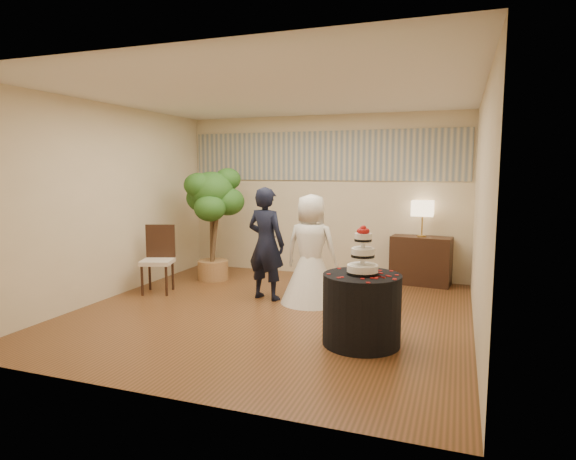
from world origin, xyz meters
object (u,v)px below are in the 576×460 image
at_px(wedding_cake, 363,250).
at_px(ficus_tree, 212,223).
at_px(console, 421,260).
at_px(groom, 266,244).
at_px(cake_table, 362,309).
at_px(side_chair, 157,260).
at_px(table_lamp, 422,219).
at_px(bride, 311,249).

height_order(wedding_cake, ficus_tree, ficus_tree).
bearing_deg(console, wedding_cake, -90.86).
xyz_separation_m(wedding_cake, ficus_tree, (-2.97, 2.17, -0.06)).
xyz_separation_m(groom, cake_table, (1.65, -1.34, -0.43)).
distance_m(console, side_chair, 4.18).
xyz_separation_m(table_lamp, side_chair, (-3.72, -1.92, -0.57)).
relative_size(groom, wedding_cake, 3.09).
xyz_separation_m(console, side_chair, (-3.72, -1.92, 0.12)).
bearing_deg(console, bride, -123.36).
distance_m(bride, table_lamp, 2.16).
height_order(bride, cake_table, bride).
bearing_deg(console, ficus_tree, -159.47).
relative_size(wedding_cake, side_chair, 0.51).
xyz_separation_m(bride, cake_table, (0.99, -1.37, -0.38)).
relative_size(cake_table, console, 0.88).
xyz_separation_m(cake_table, wedding_cake, (0.00, -0.00, 0.64)).
distance_m(groom, ficus_tree, 1.56).
relative_size(bride, cake_table, 1.84).
relative_size(console, table_lamp, 1.63).
height_order(groom, console, groom).
height_order(table_lamp, side_chair, table_lamp).
bearing_deg(ficus_tree, side_chair, -108.84).
bearing_deg(ficus_tree, wedding_cake, -36.14).
relative_size(bride, ficus_tree, 0.79).
xyz_separation_m(groom, table_lamp, (2.04, 1.68, 0.27)).
bearing_deg(bride, side_chair, 10.69).
distance_m(groom, cake_table, 2.17).
height_order(cake_table, ficus_tree, ficus_tree).
relative_size(groom, side_chair, 1.58).
relative_size(groom, cake_table, 1.95).
relative_size(groom, console, 1.72).
bearing_deg(bride, cake_table, 129.88).
bearing_deg(wedding_cake, console, 82.79).
height_order(groom, side_chair, groom).
height_order(groom, table_lamp, groom).
distance_m(cake_table, console, 3.04).
bearing_deg(cake_table, table_lamp, 82.79).
height_order(groom, bride, groom).
xyz_separation_m(groom, console, (2.04, 1.68, -0.42)).
height_order(bride, side_chair, bride).
relative_size(groom, ficus_tree, 0.84).
bearing_deg(wedding_cake, ficus_tree, 143.86).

